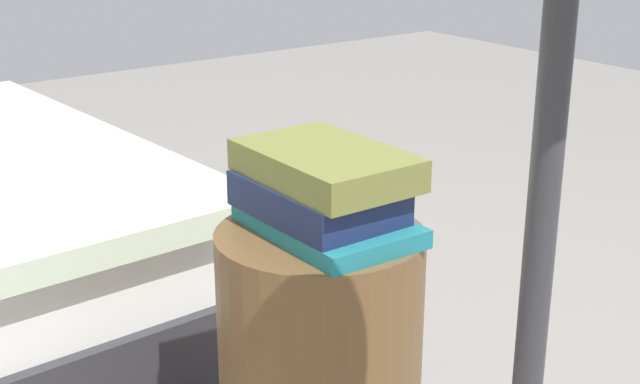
# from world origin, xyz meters

# --- Properties ---
(side_table) EXTENTS (0.35, 0.35, 0.57)m
(side_table) POSITION_xyz_m (0.00, 0.00, 0.28)
(side_table) COLOR brown
(side_table) RESTS_ON ground_plane
(book_teal) EXTENTS (0.30, 0.20, 0.03)m
(book_teal) POSITION_xyz_m (-0.01, -0.01, 0.58)
(book_teal) COLOR #1E727F
(book_teal) RESTS_ON side_table
(book_navy) EXTENTS (0.27, 0.18, 0.06)m
(book_navy) POSITION_xyz_m (0.01, -0.00, 0.63)
(book_navy) COLOR #19234C
(book_navy) RESTS_ON book_teal
(book_olive) EXTENTS (0.29, 0.20, 0.05)m
(book_olive) POSITION_xyz_m (0.00, -0.01, 0.68)
(book_olive) COLOR olive
(book_olive) RESTS_ON book_navy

